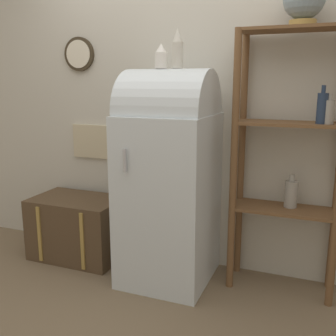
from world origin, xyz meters
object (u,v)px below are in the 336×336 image
(vase_center, at_px, (178,50))
(globe, at_px, (304,0))
(refrigerator, at_px, (169,174))
(suitcase_trunk, at_px, (78,227))
(vase_left, at_px, (161,57))

(vase_center, bearing_deg, globe, 9.82)
(refrigerator, bearing_deg, globe, 10.28)
(suitcase_trunk, bearing_deg, globe, 3.31)
(globe, height_order, vase_center, globe)
(globe, distance_m, vase_center, 0.85)
(suitcase_trunk, relative_size, globe, 2.48)
(suitcase_trunk, bearing_deg, refrigerator, -3.70)
(refrigerator, bearing_deg, suitcase_trunk, 176.30)
(globe, bearing_deg, suitcase_trunk, -176.69)
(globe, bearing_deg, refrigerator, -169.72)
(globe, relative_size, vase_left, 1.79)
(suitcase_trunk, height_order, vase_left, vase_left)
(refrigerator, relative_size, vase_center, 5.83)
(suitcase_trunk, bearing_deg, vase_center, -2.42)
(refrigerator, relative_size, globe, 5.20)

